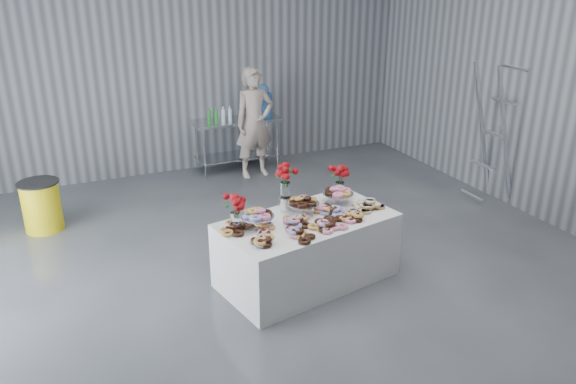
# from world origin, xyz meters

# --- Properties ---
(ground) EXTENTS (9.00, 9.00, 0.00)m
(ground) POSITION_xyz_m (0.00, 0.00, 0.00)
(ground) COLOR #3B3E44
(ground) RESTS_ON ground
(room_walls) EXTENTS (8.04, 9.04, 4.02)m
(room_walls) POSITION_xyz_m (-0.27, 0.07, 2.64)
(room_walls) COLOR gray
(room_walls) RESTS_ON ground
(display_table) EXTENTS (2.06, 1.36, 0.75)m
(display_table) POSITION_xyz_m (0.29, 0.23, 0.38)
(display_table) COLOR white
(display_table) RESTS_ON ground
(prep_table) EXTENTS (1.50, 0.60, 0.90)m
(prep_table) POSITION_xyz_m (0.81, 4.10, 0.62)
(prep_table) COLOR silver
(prep_table) RESTS_ON ground
(donut_mounds) EXTENTS (1.93, 1.14, 0.09)m
(donut_mounds) POSITION_xyz_m (0.29, 0.18, 0.80)
(donut_mounds) COLOR #DFB351
(donut_mounds) RESTS_ON display_table
(cake_stand_left) EXTENTS (0.36, 0.36, 0.17)m
(cake_stand_left) POSITION_xyz_m (-0.28, 0.27, 0.89)
(cake_stand_left) COLOR silver
(cake_stand_left) RESTS_ON display_table
(cake_stand_mid) EXTENTS (0.36, 0.36, 0.17)m
(cake_stand_mid) POSITION_xyz_m (0.31, 0.39, 0.89)
(cake_stand_mid) COLOR silver
(cake_stand_mid) RESTS_ON display_table
(cake_stand_right) EXTENTS (0.36, 0.36, 0.17)m
(cake_stand_right) POSITION_xyz_m (0.80, 0.49, 0.89)
(cake_stand_right) COLOR silver
(cake_stand_right) RESTS_ON display_table
(danish_pile) EXTENTS (0.48, 0.48, 0.11)m
(danish_pile) POSITION_xyz_m (1.05, 0.23, 0.81)
(danish_pile) COLOR silver
(danish_pile) RESTS_ON display_table
(bouquet_left) EXTENTS (0.26, 0.26, 0.42)m
(bouquet_left) POSITION_xyz_m (-0.49, 0.33, 1.05)
(bouquet_left) COLOR white
(bouquet_left) RESTS_ON display_table
(bouquet_right) EXTENTS (0.26, 0.26, 0.42)m
(bouquet_right) POSITION_xyz_m (0.92, 0.66, 1.05)
(bouquet_right) COLOR white
(bouquet_right) RESTS_ON display_table
(bouquet_center) EXTENTS (0.26, 0.26, 0.57)m
(bouquet_center) POSITION_xyz_m (0.17, 0.56, 1.13)
(bouquet_center) COLOR silver
(bouquet_center) RESTS_ON display_table
(water_jug) EXTENTS (0.28, 0.28, 0.55)m
(water_jug) POSITION_xyz_m (1.31, 4.10, 1.15)
(water_jug) COLOR #4088DC
(water_jug) RESTS_ON prep_table
(drink_bottles) EXTENTS (0.54, 0.08, 0.27)m
(drink_bottles) POSITION_xyz_m (0.49, 4.00, 1.04)
(drink_bottles) COLOR #268C33
(drink_bottles) RESTS_ON prep_table
(person) EXTENTS (0.69, 0.48, 1.82)m
(person) POSITION_xyz_m (0.99, 3.71, 0.91)
(person) COLOR #CC8C93
(person) RESTS_ON ground
(trash_barrel) EXTENTS (0.53, 0.53, 0.68)m
(trash_barrel) POSITION_xyz_m (-2.37, 2.85, 0.34)
(trash_barrel) COLOR yellow
(trash_barrel) RESTS_ON ground
(stepladder) EXTENTS (0.79, 0.52, 2.10)m
(stepladder) POSITION_xyz_m (3.75, 1.24, 1.05)
(stepladder) COLOR silver
(stepladder) RESTS_ON ground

